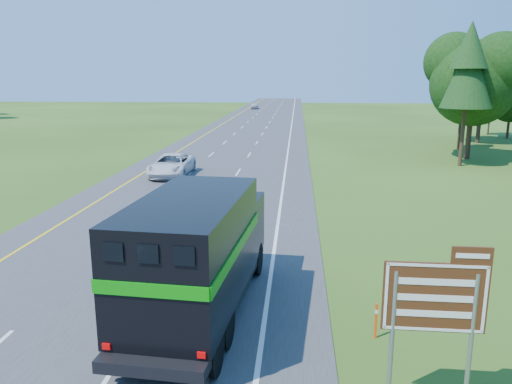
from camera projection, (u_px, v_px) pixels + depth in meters
road at (234, 150)px, 50.89m from camera, size 15.00×260.00×0.04m
lane_markings at (234, 150)px, 50.88m from camera, size 11.15×260.00×0.01m
horse_truck at (198, 251)px, 15.11m from camera, size 3.45×9.06×3.93m
white_suv at (172, 165)px, 37.56m from camera, size 2.72×5.88×1.63m
far_car at (254, 106)px, 117.52m from camera, size 1.91×4.31×1.44m
exit_sign at (436, 304)px, 10.87m from camera, size 2.24×0.14×3.80m
delineator at (376, 320)px, 14.17m from camera, size 0.09×0.05×1.05m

